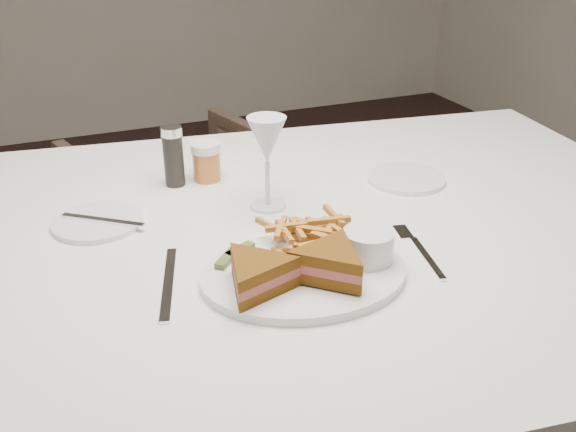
% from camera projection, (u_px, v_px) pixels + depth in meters
% --- Properties ---
extents(ground, '(5.00, 5.00, 0.00)m').
position_uv_depth(ground, '(178.00, 421.00, 1.74)').
color(ground, black).
rests_on(ground, ground).
extents(table, '(1.73, 1.27, 0.75)m').
position_uv_depth(table, '(279.00, 393.00, 1.30)').
color(table, white).
rests_on(table, ground).
extents(chair_far, '(0.76, 0.73, 0.65)m').
position_uv_depth(chair_far, '(188.00, 216.00, 2.13)').
color(chair_far, '#47372B').
rests_on(chair_far, ground).
extents(table_setting, '(0.78, 0.64, 0.18)m').
position_uv_depth(table_setting, '(287.00, 229.00, 1.05)').
color(table_setting, white).
rests_on(table_setting, table).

